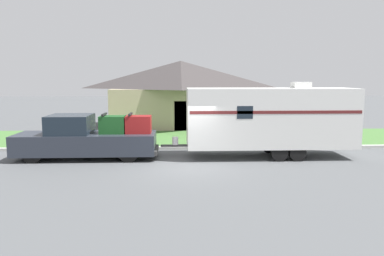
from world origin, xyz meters
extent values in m
plane|color=#515456|center=(0.00, 0.00, 0.00)|extent=(120.00, 120.00, 0.00)
cube|color=#ADADA8|center=(0.00, 3.75, 0.07)|extent=(80.00, 0.30, 0.14)
cube|color=#477538|center=(0.00, 7.40, 0.01)|extent=(80.00, 7.00, 0.03)
cube|color=tan|center=(-0.10, 13.78, 1.45)|extent=(10.10, 6.76, 2.90)
pyramid|color=#3D3838|center=(-0.10, 13.78, 3.96)|extent=(10.91, 7.30, 2.11)
cube|color=#4C3828|center=(-0.10, 10.43, 1.05)|extent=(1.00, 0.06, 2.10)
cylinder|color=black|center=(-6.80, 0.86, 0.46)|extent=(0.92, 0.28, 0.92)
cylinder|color=black|center=(-6.80, 2.55, 0.46)|extent=(0.92, 0.28, 0.92)
cylinder|color=black|center=(-2.61, 0.86, 0.46)|extent=(0.92, 0.28, 0.92)
cylinder|color=black|center=(-2.61, 2.55, 0.46)|extent=(0.92, 0.28, 0.92)
cube|color=#282D38|center=(-6.00, 1.71, 0.72)|extent=(3.65, 2.05, 0.93)
cube|color=#19232D|center=(-5.34, 1.71, 1.61)|extent=(1.90, 1.88, 0.86)
cube|color=#282D38|center=(-2.82, 1.71, 0.72)|extent=(2.71, 2.05, 0.93)
cube|color=#333333|center=(-1.40, 1.71, 0.37)|extent=(0.12, 1.84, 0.20)
cube|color=#194C1E|center=(-3.41, 1.71, 1.58)|extent=(1.15, 0.86, 0.80)
cube|color=black|center=(-3.78, 1.71, 2.06)|extent=(0.10, 0.95, 0.08)
cube|color=maroon|center=(-2.22, 1.71, 1.58)|extent=(1.15, 0.86, 0.80)
cube|color=black|center=(-2.59, 1.71, 2.06)|extent=(0.10, 0.95, 0.08)
cylinder|color=black|center=(4.13, 0.74, 0.38)|extent=(0.75, 0.22, 0.75)
cylinder|color=black|center=(4.13, 2.67, 0.38)|extent=(0.75, 0.22, 0.75)
cylinder|color=black|center=(4.96, 0.74, 0.38)|extent=(0.75, 0.22, 0.75)
cylinder|color=black|center=(4.96, 2.67, 0.38)|extent=(0.75, 0.22, 0.75)
cube|color=silver|center=(3.92, 1.71, 1.88)|extent=(7.79, 2.21, 2.72)
cube|color=#5B1E1E|center=(3.92, 0.59, 2.22)|extent=(7.64, 0.01, 0.14)
cube|color=#383838|center=(-0.59, 1.71, 0.57)|extent=(1.24, 0.12, 0.10)
cylinder|color=silver|center=(-0.53, 1.71, 0.80)|extent=(0.28, 0.28, 0.36)
cube|color=silver|center=(5.33, 1.71, 3.38)|extent=(0.80, 0.68, 0.28)
cube|color=#19232D|center=(2.52, 0.59, 2.22)|extent=(0.70, 0.01, 0.56)
cylinder|color=brown|center=(0.57, 4.77, 0.55)|extent=(0.09, 0.09, 1.10)
cube|color=black|center=(0.57, 4.77, 1.21)|extent=(0.48, 0.20, 0.22)
camera|label=1|loc=(-0.50, -15.52, 3.74)|focal=35.00mm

